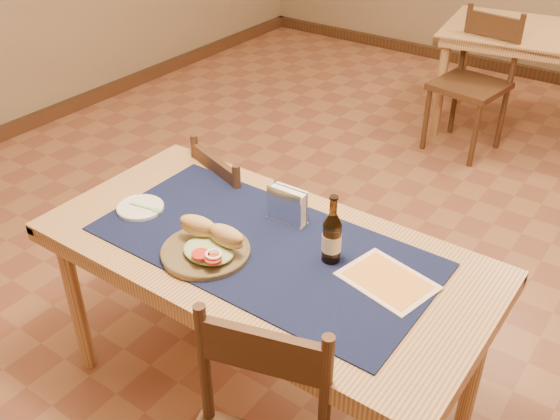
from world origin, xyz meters
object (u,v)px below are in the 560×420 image
Objects in this scene: chair_main_far at (245,221)px; sandwich_plate at (208,247)px; napkin_holder at (287,206)px; main_table at (264,265)px; beer_bottle at (332,237)px.

sandwich_plate is (0.32, -0.59, 0.34)m from chair_main_far.
napkin_holder is (0.42, -0.27, 0.38)m from chair_main_far.
main_table is at bearing -44.90° from chair_main_far.
sandwich_plate is at bearing -107.12° from napkin_holder.
beer_bottle is (0.36, 0.22, 0.06)m from sandwich_plate.
sandwich_plate is 1.95× the size of napkin_holder.
main_table is 0.23m from sandwich_plate.
beer_bottle is at bearing -28.91° from chair_main_far.
napkin_holder reaches higher than chair_main_far.
sandwich_plate is at bearing -148.35° from beer_bottle.
beer_bottle is 1.57× the size of napkin_holder.
sandwich_plate is at bearing -61.56° from chair_main_far.
chair_main_far is 2.77× the size of sandwich_plate.
sandwich_plate reaches higher than main_table.
beer_bottle is (0.68, -0.37, 0.40)m from chair_main_far.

